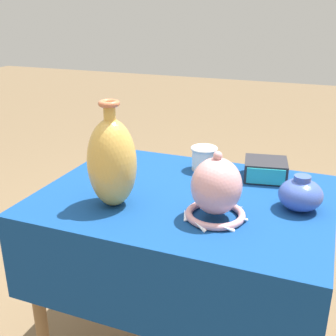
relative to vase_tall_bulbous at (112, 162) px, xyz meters
name	(u,v)px	position (x,y,z in m)	size (l,w,h in m)	color
display_table	(183,220)	(0.19, 0.14, -0.24)	(0.97, 0.73, 0.76)	olive
vase_tall_bulbous	(112,162)	(0.00, 0.00, 0.00)	(0.15, 0.15, 0.34)	gold
vase_dome_bell	(216,191)	(0.33, 0.03, -0.06)	(0.19, 0.20, 0.22)	#D19399
mosaic_tile_box	(265,170)	(0.42, 0.40, -0.11)	(0.18, 0.17, 0.07)	#232328
cup_wide_ivory	(204,158)	(0.18, 0.40, -0.10)	(0.10, 0.10, 0.09)	white
jar_round_cobalt	(301,194)	(0.56, 0.18, -0.09)	(0.14, 0.14, 0.11)	#3851A8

